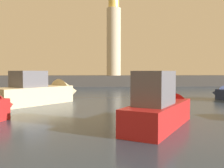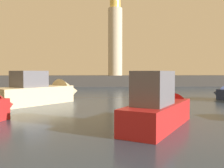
# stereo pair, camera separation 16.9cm
# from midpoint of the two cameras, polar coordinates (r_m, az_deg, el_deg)

# --- Properties ---
(ground_plane) EXTENTS (220.00, 220.00, 0.00)m
(ground_plane) POSITION_cam_midpoint_polar(r_m,az_deg,el_deg) (26.04, -1.60, -3.55)
(ground_plane) COLOR #2D3D51
(breakwater) EXTENTS (93.22, 6.14, 2.15)m
(breakwater) POSITION_cam_midpoint_polar(r_m,az_deg,el_deg) (50.66, -2.60, 0.74)
(breakwater) COLOR #423F3D
(breakwater) RESTS_ON ground_plane
(lighthouse) EXTENTS (2.83, 2.83, 16.33)m
(lighthouse) POSITION_cam_midpoint_polar(r_m,az_deg,el_deg) (51.22, 0.29, 10.64)
(lighthouse) COLOR beige
(lighthouse) RESTS_ON breakwater
(motorboat_0) EXTENTS (7.90, 8.65, 3.44)m
(motorboat_0) POSITION_cam_midpoint_polar(r_m,az_deg,el_deg) (24.22, -15.21, -1.74)
(motorboat_0) COLOR beige
(motorboat_0) RESTS_ON ground_plane
(motorboat_2) EXTENTS (5.53, 7.30, 3.13)m
(motorboat_2) POSITION_cam_midpoint_polar(r_m,az_deg,el_deg) (13.79, 11.07, -5.19)
(motorboat_2) COLOR #B21E1E
(motorboat_2) RESTS_ON ground_plane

